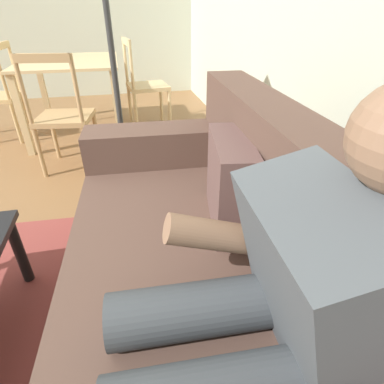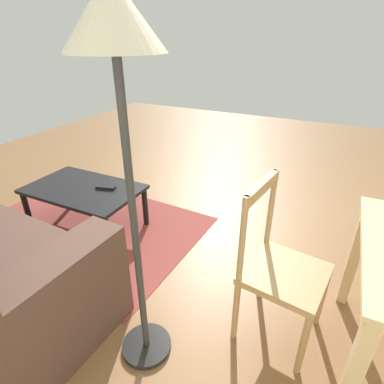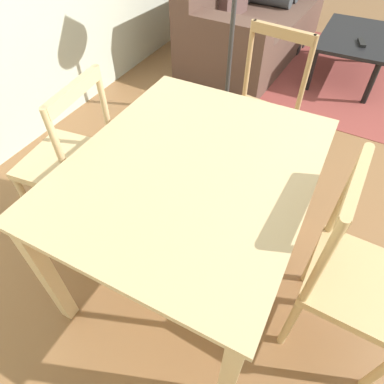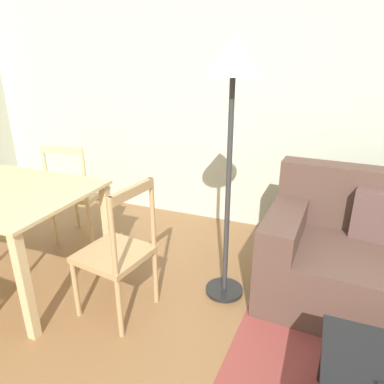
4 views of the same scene
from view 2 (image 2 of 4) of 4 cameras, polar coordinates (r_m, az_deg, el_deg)
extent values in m
plane|color=brown|center=(2.99, 9.47, -5.55)|extent=(8.52, 8.52, 0.00)
cube|color=brown|center=(1.69, -25.77, -15.16)|extent=(0.29, 0.92, 0.20)
cube|color=black|center=(2.92, -31.70, -9.84)|extent=(0.11, 0.25, 0.08)
cube|color=black|center=(2.86, -19.60, 0.52)|extent=(0.99, 0.61, 0.03)
cylinder|color=black|center=(2.86, -8.72, -2.76)|extent=(0.05, 0.05, 0.38)
cylinder|color=black|center=(3.41, -21.55, 0.80)|extent=(0.05, 0.05, 0.38)
cylinder|color=black|center=(2.51, -15.48, -8.15)|extent=(0.05, 0.05, 0.38)
cylinder|color=black|center=(3.13, -28.34, -3.13)|extent=(0.05, 0.05, 0.38)
cube|color=black|center=(2.77, -15.79, 0.81)|extent=(0.18, 0.09, 0.02)
cube|color=#D1B27F|center=(2.20, 27.96, -10.63)|extent=(0.06, 0.06, 0.74)
cube|color=#D1B27F|center=(1.58, 27.49, -28.66)|extent=(0.06, 0.06, 0.74)
cube|color=tan|center=(1.81, 17.02, -14.44)|extent=(0.48, 0.48, 0.04)
cylinder|color=tan|center=(1.81, 20.04, -25.06)|extent=(0.04, 0.04, 0.44)
cylinder|color=tan|center=(2.08, 23.11, -17.46)|extent=(0.04, 0.04, 0.44)
cylinder|color=tan|center=(1.87, 8.17, -20.91)|extent=(0.04, 0.04, 0.44)
cylinder|color=tan|center=(2.13, 12.97, -14.24)|extent=(0.04, 0.04, 0.44)
cylinder|color=tan|center=(1.55, 9.33, -9.16)|extent=(0.03, 0.03, 0.51)
cylinder|color=tan|center=(1.85, 14.49, -3.17)|extent=(0.03, 0.03, 0.51)
cube|color=tan|center=(1.59, 12.94, 0.90)|extent=(0.09, 0.38, 0.06)
cube|color=brown|center=(3.05, -18.47, -6.00)|extent=(2.07, 1.50, 0.01)
cylinder|color=black|center=(1.99, -8.43, -26.42)|extent=(0.28, 0.28, 0.03)
cylinder|color=#333333|center=(1.45, -10.49, -8.31)|extent=(0.04, 0.04, 1.55)
cone|color=beige|center=(1.18, -14.68, 29.61)|extent=(0.36, 0.36, 0.24)
camera|label=1|loc=(2.93, -46.66, 11.46)|focal=28.82mm
camera|label=3|loc=(2.49, 71.31, 10.78)|focal=31.03mm
camera|label=4|loc=(3.30, 2.93, 27.99)|focal=32.19mm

